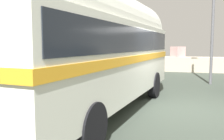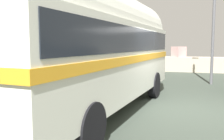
{
  "view_description": "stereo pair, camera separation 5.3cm",
  "coord_description": "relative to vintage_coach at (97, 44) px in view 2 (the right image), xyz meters",
  "views": [
    {
      "loc": [
        0.09,
        -7.73,
        2.0
      ],
      "look_at": [
        -2.25,
        0.41,
        1.14
      ],
      "focal_mm": 39.21,
      "sensor_mm": 36.0,
      "label": 1
    },
    {
      "loc": [
        0.14,
        -7.72,
        2.0
      ],
      "look_at": [
        -2.25,
        0.41,
        1.14
      ],
      "focal_mm": 39.21,
      "sensor_mm": 36.0,
      "label": 2
    }
  ],
  "objects": [
    {
      "name": "vintage_coach",
      "position": [
        0.0,
        0.0,
        0.0
      ],
      "size": [
        3.39,
        8.8,
        3.7
      ],
      "rotation": [
        0.0,
        0.0,
        -0.11
      ],
      "color": "black",
      "rests_on": "ground"
    },
    {
      "name": "breakwater",
      "position": [
        2.22,
        12.75,
        -1.38
      ],
      "size": [
        31.36,
        2.04,
        2.47
      ],
      "color": "#B5A791",
      "rests_on": "ground"
    },
    {
      "name": "lamp_post",
      "position": [
        3.81,
        6.53,
        1.91
      ],
      "size": [
        0.44,
        0.87,
        7.1
      ],
      "color": "#5B5B60",
      "rests_on": "ground"
    },
    {
      "name": "ground",
      "position": [
        2.29,
        0.95,
        -2.04
      ],
      "size": [
        32.0,
        26.0,
        0.02
      ],
      "color": "#363F36"
    }
  ]
}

